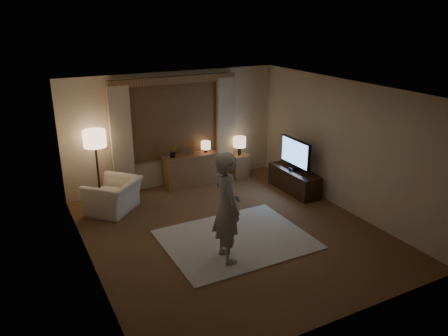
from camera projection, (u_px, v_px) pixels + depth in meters
room at (220, 156)px, 7.96m from camera, size 5.04×5.54×2.64m
rug at (236, 239)px, 7.73m from camera, size 2.50×2.00×0.02m
sideboard at (190, 171)px, 10.07m from camera, size 1.20×0.40×0.70m
picture_frame at (190, 152)px, 9.91m from camera, size 0.16×0.02×0.20m
plant at (173, 152)px, 9.72m from camera, size 0.17×0.13×0.30m
table_lamp_sideboard at (206, 146)px, 10.05m from camera, size 0.22×0.22×0.30m
floor_lamp at (95, 143)px, 8.79m from camera, size 0.46×0.46×1.57m
armchair at (113, 196)px, 8.75m from camera, size 1.32×1.32×0.65m
side_table at (239, 166)px, 10.60m from camera, size 0.40×0.40×0.56m
table_lamp_side at (240, 142)px, 10.40m from camera, size 0.30×0.30×0.44m
tv_stand at (294, 181)px, 9.75m from camera, size 0.45×1.40×0.50m
tv at (295, 153)px, 9.53m from camera, size 0.24×0.99×0.71m
person at (227, 207)px, 6.81m from camera, size 0.49×0.70×1.82m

